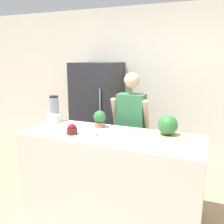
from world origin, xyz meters
The scene contains 10 objects.
wall_back centered at (0.00, 2.09, 1.30)m, with size 8.00×0.06×2.60m.
counter_island centered at (0.00, 0.38, 0.47)m, with size 2.03×0.76×0.94m.
refrigerator centered at (-0.79, 1.69, 0.85)m, with size 0.72×0.73×1.69m.
person centered at (0.01, 1.08, 0.82)m, with size 0.51×0.26×1.59m.
cutting_board centered at (0.61, 0.56, 0.95)m, with size 0.35×0.23×0.01m.
watermelon centered at (0.59, 0.58, 1.06)m, with size 0.22×0.22×0.22m.
bowl_cherries centered at (-0.40, 0.23, 0.99)m, with size 0.12×0.12×0.12m.
bowl_cream centered at (-0.20, 0.27, 0.97)m, with size 0.16×0.16×0.09m.
blender centered at (-0.90, 0.61, 1.09)m, with size 0.15×0.15×0.35m.
potted_plant centered at (-0.24, 0.60, 1.05)m, with size 0.15×0.15×0.21m.
Camera 1 is at (1.03, -2.06, 1.79)m, focal length 40.00 mm.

